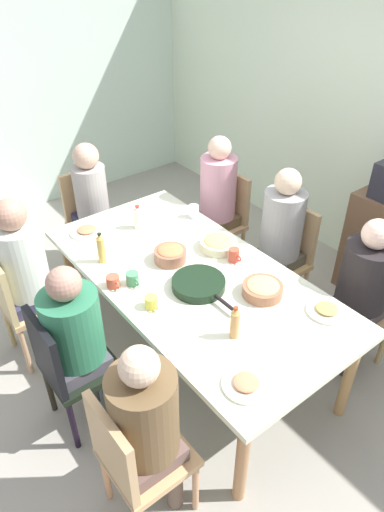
# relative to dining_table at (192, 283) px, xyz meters

# --- Properties ---
(ground_plane) EXTENTS (6.95, 6.95, 0.00)m
(ground_plane) POSITION_rel_dining_table_xyz_m (0.00, 0.00, -0.67)
(ground_plane) COLOR gray
(wall_left) EXTENTS (0.12, 4.16, 2.60)m
(wall_left) POSITION_rel_dining_table_xyz_m (-2.96, 0.00, 0.63)
(wall_left) COLOR silver
(wall_left) RESTS_ON ground_plane
(dining_table) EXTENTS (2.19, 1.09, 0.74)m
(dining_table) POSITION_rel_dining_table_xyz_m (0.00, 0.00, 0.00)
(dining_table) COLOR beige
(dining_table) RESTS_ON ground_plane
(chair_0) EXTENTS (0.40, 0.40, 0.90)m
(chair_0) POSITION_rel_dining_table_xyz_m (-0.73, -0.93, -0.16)
(chair_0) COLOR tan
(chair_0) RESTS_ON ground_plane
(person_0) EXTENTS (0.31, 0.31, 1.26)m
(person_0) POSITION_rel_dining_table_xyz_m (-0.73, -0.84, 0.08)
(person_0) COLOR #273943
(person_0) RESTS_ON ground_plane
(chair_1) EXTENTS (0.40, 0.40, 0.90)m
(chair_1) POSITION_rel_dining_table_xyz_m (-0.73, 0.93, -0.16)
(chair_1) COLOR tan
(chair_1) RESTS_ON ground_plane
(person_1) EXTENTS (0.31, 0.31, 1.26)m
(person_1) POSITION_rel_dining_table_xyz_m (-0.73, 0.84, 0.08)
(person_1) COLOR brown
(person_1) RESTS_ON ground_plane
(chair_2) EXTENTS (0.40, 0.40, 0.90)m
(chair_2) POSITION_rel_dining_table_xyz_m (0.00, 0.93, -0.16)
(chair_2) COLOR tan
(chair_2) RESTS_ON ground_plane
(person_2) EXTENTS (0.31, 0.31, 1.25)m
(person_2) POSITION_rel_dining_table_xyz_m (-0.00, 0.84, 0.07)
(person_2) COLOR brown
(person_2) RESTS_ON ground_plane
(chair_3) EXTENTS (0.40, 0.40, 0.90)m
(chair_3) POSITION_rel_dining_table_xyz_m (-1.47, 0.00, -0.16)
(chair_3) COLOR tan
(chair_3) RESTS_ON ground_plane
(person_3) EXTENTS (0.30, 0.30, 1.20)m
(person_3) POSITION_rel_dining_table_xyz_m (-1.38, 0.00, 0.05)
(person_3) COLOR #302B4F
(person_3) RESTS_ON ground_plane
(chair_4) EXTENTS (0.40, 0.40, 0.90)m
(chair_4) POSITION_rel_dining_table_xyz_m (0.00, -0.93, -0.16)
(chair_4) COLOR black
(chair_4) RESTS_ON ground_plane
(person_4) EXTENTS (0.33, 0.33, 1.18)m
(person_4) POSITION_rel_dining_table_xyz_m (0.00, -0.84, 0.04)
(person_4) COLOR #424642
(person_4) RESTS_ON ground_plane
(chair_5) EXTENTS (0.40, 0.40, 0.90)m
(chair_5) POSITION_rel_dining_table_xyz_m (0.73, 0.93, -0.16)
(chair_5) COLOR tan
(chair_5) RESTS_ON ground_plane
(person_5) EXTENTS (0.33, 0.33, 1.19)m
(person_5) POSITION_rel_dining_table_xyz_m (0.73, 0.84, 0.04)
(person_5) COLOR #3B3942
(person_5) RESTS_ON ground_plane
(chair_6) EXTENTS (0.40, 0.40, 0.90)m
(chair_6) POSITION_rel_dining_table_xyz_m (0.73, -0.93, -0.16)
(chair_6) COLOR tan
(chair_6) RESTS_ON ground_plane
(person_6) EXTENTS (0.32, 0.32, 1.19)m
(person_6) POSITION_rel_dining_table_xyz_m (0.73, -0.84, 0.05)
(person_6) COLOR brown
(person_6) RESTS_ON ground_plane
(plate_0) EXTENTS (0.24, 0.24, 0.04)m
(plate_0) POSITION_rel_dining_table_xyz_m (0.87, -0.34, 0.08)
(plate_0) COLOR #EAE8CD
(plate_0) RESTS_ON dining_table
(plate_1) EXTENTS (0.24, 0.24, 0.04)m
(plate_1) POSITION_rel_dining_table_xyz_m (0.77, 0.41, 0.08)
(plate_1) COLOR silver
(plate_1) RESTS_ON dining_table
(plate_2) EXTENTS (0.25, 0.25, 0.04)m
(plate_2) POSITION_rel_dining_table_xyz_m (-0.89, -0.30, 0.08)
(plate_2) COLOR white
(plate_2) RESTS_ON dining_table
(bowl_0) EXTENTS (0.26, 0.26, 0.08)m
(bowl_0) POSITION_rel_dining_table_xyz_m (-0.13, 0.34, 0.11)
(bowl_0) COLOR beige
(bowl_0) RESTS_ON dining_table
(bowl_1) EXTENTS (0.25, 0.25, 0.09)m
(bowl_1) POSITION_rel_dining_table_xyz_m (0.42, 0.22, 0.11)
(bowl_1) COLOR #9A6043
(bowl_1) RESTS_ON dining_table
(bowl_2) EXTENTS (0.22, 0.22, 0.10)m
(bowl_2) POSITION_rel_dining_table_xyz_m (-0.22, -0.02, 0.12)
(bowl_2) COLOR #975D47
(bowl_2) RESTS_ON dining_table
(serving_pan) EXTENTS (0.52, 0.34, 0.06)m
(serving_pan) POSITION_rel_dining_table_xyz_m (0.13, -0.05, 0.10)
(serving_pan) COLOR black
(serving_pan) RESTS_ON dining_table
(cup_0) EXTENTS (0.12, 0.08, 0.08)m
(cup_0) POSITION_rel_dining_table_xyz_m (-0.21, -0.47, 0.10)
(cup_0) COLOR #CE513A
(cup_0) RESTS_ON dining_table
(cup_1) EXTENTS (0.12, 0.08, 0.08)m
(cup_1) POSITION_rel_dining_table_xyz_m (-0.15, -0.36, 0.11)
(cup_1) COLOR #46855C
(cup_1) RESTS_ON dining_table
(cup_2) EXTENTS (0.11, 0.08, 0.08)m
(cup_2) POSITION_rel_dining_table_xyz_m (0.10, -0.39, 0.10)
(cup_2) COLOR #E6CC48
(cup_2) RESTS_ON dining_table
(cup_3) EXTENTS (0.11, 0.07, 0.09)m
(cup_3) POSITION_rel_dining_table_xyz_m (0.05, 0.32, 0.11)
(cup_3) COLOR #C24935
(cup_3) RESTS_ON dining_table
(cup_4) EXTENTS (0.12, 0.08, 0.10)m
(cup_4) POSITION_rel_dining_table_xyz_m (-0.58, 0.47, 0.12)
(cup_4) COLOR white
(cup_4) RESTS_ON dining_table
(bottle_0) EXTENTS (0.05, 0.05, 0.23)m
(bottle_0) POSITION_rel_dining_table_xyz_m (-0.49, -0.39, 0.17)
(bottle_0) COLOR gold
(bottle_0) RESTS_ON dining_table
(bottle_1) EXTENTS (0.07, 0.07, 0.19)m
(bottle_1) POSITION_rel_dining_table_xyz_m (-0.71, 0.04, 0.16)
(bottle_1) COLOR silver
(bottle_1) RESTS_ON dining_table
(bottle_2) EXTENTS (0.05, 0.05, 0.21)m
(bottle_2) POSITION_rel_dining_table_xyz_m (0.59, -0.16, 0.17)
(bottle_2) COLOR tan
(bottle_2) RESTS_ON dining_table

